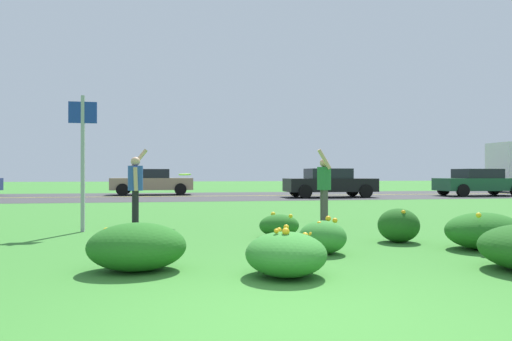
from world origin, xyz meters
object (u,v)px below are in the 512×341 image
at_px(sign_post_near_path, 83,150).
at_px(person_catcher_green_shirt, 324,184).
at_px(car_dark_green_rightmost, 479,182).
at_px(frisbee_lime, 185,174).
at_px(car_tan_center_left, 152,182).
at_px(car_black_center_right, 329,183).
at_px(person_thrower_blue_shirt, 136,184).

xyz_separation_m(sign_post_near_path, person_catcher_green_shirt, (5.50, 0.98, -0.75)).
bearing_deg(person_catcher_green_shirt, car_dark_green_rightmost, 43.35).
bearing_deg(sign_post_near_path, frisbee_lime, 20.67).
xyz_separation_m(person_catcher_green_shirt, frisbee_lime, (-3.40, -0.19, 0.24)).
bearing_deg(car_dark_green_rightmost, car_tan_center_left, 165.64).
relative_size(person_catcher_green_shirt, car_tan_center_left, 0.40).
height_order(person_catcher_green_shirt, car_black_center_right, person_catcher_green_shirt).
distance_m(person_thrower_blue_shirt, frisbee_lime, 1.16).
height_order(frisbee_lime, car_dark_green_rightmost, car_dark_green_rightmost).
bearing_deg(person_catcher_green_shirt, frisbee_lime, -176.86).
distance_m(person_catcher_green_shirt, car_tan_center_left, 17.03).
height_order(person_catcher_green_shirt, car_tan_center_left, person_catcher_green_shirt).
distance_m(car_tan_center_left, car_black_center_right, 9.99).
height_order(person_thrower_blue_shirt, frisbee_lime, person_thrower_blue_shirt).
bearing_deg(car_tan_center_left, car_dark_green_rightmost, -14.36).
relative_size(person_thrower_blue_shirt, car_black_center_right, 0.40).
height_order(sign_post_near_path, car_dark_green_rightmost, sign_post_near_path).
distance_m(sign_post_near_path, person_catcher_green_shirt, 5.63).
relative_size(sign_post_near_path, car_black_center_right, 0.62).
relative_size(sign_post_near_path, car_dark_green_rightmost, 0.62).
bearing_deg(sign_post_near_path, car_black_center_right, 52.95).
xyz_separation_m(frisbee_lime, car_black_center_right, (7.64, 12.11, -0.44)).
height_order(person_thrower_blue_shirt, car_dark_green_rightmost, person_thrower_blue_shirt).
bearing_deg(person_catcher_green_shirt, car_tan_center_left, 106.03).
bearing_deg(person_catcher_green_shirt, person_thrower_blue_shirt, 179.31).
bearing_deg(car_black_center_right, person_catcher_green_shirt, -109.60).
relative_size(frisbee_lime, car_black_center_right, 0.06).
bearing_deg(car_black_center_right, car_dark_green_rightmost, 0.00).
bearing_deg(person_thrower_blue_shirt, car_tan_center_left, 90.66).
bearing_deg(sign_post_near_path, person_catcher_green_shirt, 10.10).
relative_size(sign_post_near_path, person_catcher_green_shirt, 1.56).
bearing_deg(car_black_center_right, sign_post_near_path, -127.05).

